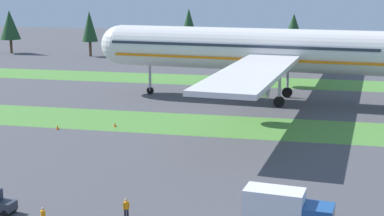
# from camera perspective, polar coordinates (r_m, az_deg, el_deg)

# --- Properties ---
(grass_strip_near) EXTENTS (320.00, 12.11, 0.01)m
(grass_strip_near) POSITION_cam_1_polar(r_m,az_deg,el_deg) (79.99, -1.33, -1.51)
(grass_strip_near) COLOR #4C8438
(grass_strip_near) RESTS_ON ground
(grass_strip_far) EXTENTS (320.00, 12.11, 0.01)m
(grass_strip_far) POSITION_cam_1_polar(r_m,az_deg,el_deg) (114.79, 2.95, 2.67)
(grass_strip_far) COLOR #4C8438
(grass_strip_far) RESTS_ON ground
(airliner) EXTENTS (58.67, 72.60, 23.32)m
(airliner) POSITION_cam_1_polar(r_m,az_deg,el_deg) (94.38, 7.53, 5.65)
(airliner) COLOR silver
(airliner) RESTS_ON ground
(catering_truck) EXTENTS (7.18, 3.12, 3.58)m
(catering_truck) POSITION_cam_1_polar(r_m,az_deg,el_deg) (45.57, 9.13, -9.87)
(catering_truck) COLOR #1E4C8E
(catering_truck) RESTS_ON ground
(ground_crew_marshaller) EXTENTS (0.44, 0.41, 1.74)m
(ground_crew_marshaller) POSITION_cam_1_polar(r_m,az_deg,el_deg) (48.59, -6.42, -9.64)
(ground_crew_marshaller) COLOR black
(ground_crew_marshaller) RESTS_ON ground
(taxiway_marker_0) EXTENTS (0.44, 0.44, 0.58)m
(taxiway_marker_0) POSITION_cam_1_polar(r_m,az_deg,el_deg) (78.71, -12.98, -1.84)
(taxiway_marker_0) COLOR orange
(taxiway_marker_0) RESTS_ON ground
(taxiway_marker_1) EXTENTS (0.44, 0.44, 0.58)m
(taxiway_marker_1) POSITION_cam_1_polar(r_m,az_deg,el_deg) (78.78, -7.52, -1.62)
(taxiway_marker_1) COLOR orange
(taxiway_marker_1) RESTS_ON ground
(distant_tree_line) EXTENTS (187.58, 8.88, 12.47)m
(distant_tree_line) POSITION_cam_1_polar(r_m,az_deg,el_deg) (146.46, 5.67, 7.55)
(distant_tree_line) COLOR #4C3823
(distant_tree_line) RESTS_ON ground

